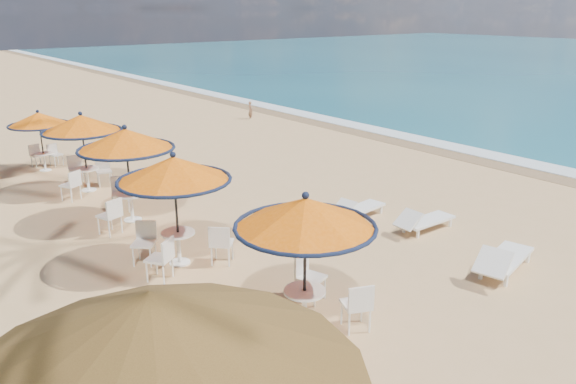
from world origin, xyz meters
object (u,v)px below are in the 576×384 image
(station_2, at_px, (124,148))
(lounger_far, at_px, (357,208))
(palapa, at_px, (153,341))
(station_4, at_px, (40,124))
(lounger_mid, at_px, (423,220))
(station_0, at_px, (309,225))
(station_3, at_px, (82,133))
(station_1, at_px, (174,184))
(lounger_near, at_px, (503,259))

(station_2, height_order, lounger_far, station_2)
(lounger_far, height_order, palapa, palapa)
(station_2, xyz_separation_m, station_4, (-0.34, 6.72, -0.36))
(lounger_mid, height_order, palapa, palapa)
(station_4, bearing_deg, lounger_far, -63.12)
(station_0, relative_size, palapa, 0.63)
(station_2, distance_m, palapa, 10.43)
(station_0, relative_size, station_3, 1.03)
(station_2, relative_size, lounger_far, 1.44)
(station_2, distance_m, station_3, 3.40)
(station_0, relative_size, lounger_far, 1.41)
(station_2, distance_m, lounger_mid, 8.07)
(station_1, bearing_deg, lounger_far, -4.88)
(station_2, xyz_separation_m, palapa, (-3.74, -9.71, 0.61))
(station_0, bearing_deg, station_3, 91.68)
(lounger_near, bearing_deg, station_0, 154.70)
(lounger_mid, bearing_deg, station_0, -161.69)
(station_1, distance_m, palapa, 7.33)
(station_1, distance_m, station_4, 10.02)
(station_2, bearing_deg, station_1, -94.64)
(station_2, bearing_deg, lounger_far, -37.04)
(station_0, relative_size, station_4, 1.19)
(station_0, distance_m, palapa, 4.88)
(palapa, bearing_deg, lounger_mid, 24.24)
(station_1, height_order, lounger_near, station_1)
(lounger_near, distance_m, palapa, 9.21)
(station_3, bearing_deg, station_1, -92.53)
(station_1, distance_m, station_2, 3.32)
(lounger_near, distance_m, lounger_mid, 2.75)
(station_2, relative_size, lounger_near, 1.21)
(station_3, distance_m, lounger_mid, 10.62)
(station_4, bearing_deg, lounger_mid, -63.81)
(lounger_far, xyz_separation_m, palapa, (-8.71, -5.96, 2.34))
(station_3, distance_m, lounger_near, 12.68)
(palapa, bearing_deg, station_3, 73.95)
(palapa, bearing_deg, station_2, 68.92)
(lounger_far, bearing_deg, station_2, 136.16)
(station_1, bearing_deg, station_4, 90.38)
(station_3, bearing_deg, station_4, 96.24)
(palapa, bearing_deg, station_0, 32.38)
(station_3, xyz_separation_m, station_4, (-0.36, 3.32, -0.19))
(station_2, height_order, station_4, station_2)
(lounger_mid, relative_size, lounger_far, 1.00)
(lounger_near, bearing_deg, palapa, 177.10)
(station_1, bearing_deg, station_3, 87.47)
(station_0, height_order, station_3, station_0)
(station_3, relative_size, lounger_near, 1.15)
(station_2, height_order, lounger_mid, station_2)
(station_2, bearing_deg, station_4, 92.86)
(station_4, xyz_separation_m, palapa, (-3.41, -16.43, 0.97))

